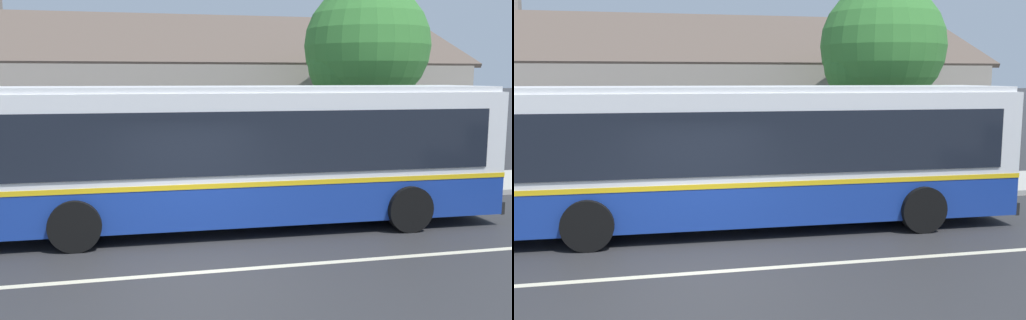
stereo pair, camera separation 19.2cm
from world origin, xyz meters
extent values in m
plane|color=#2D2D30|center=(0.00, 0.00, 0.00)|extent=(300.00, 300.00, 0.00)
cube|color=#ADAAA3|center=(0.00, 6.00, 0.07)|extent=(60.00, 3.00, 0.15)
cube|color=beige|center=(0.00, 0.00, 0.00)|extent=(60.00, 0.16, 0.01)
cube|color=gray|center=(0.09, 14.76, 1.86)|extent=(22.68, 10.57, 3.72)
cube|color=brown|center=(0.09, 12.11, 4.76)|extent=(23.28, 5.34, 2.23)
cube|color=brown|center=(0.09, 17.40, 4.76)|extent=(23.28, 5.34, 2.23)
cube|color=black|center=(8.03, 9.44, 2.05)|extent=(1.10, 0.06, 1.30)
cube|color=#4C3323|center=(3.49, 9.44, 1.05)|extent=(1.00, 0.06, 2.10)
cube|color=navy|center=(1.13, 2.90, 0.70)|extent=(11.82, 2.73, 0.84)
cube|color=gold|center=(1.13, 2.90, 1.17)|extent=(11.84, 2.75, 0.10)
cube|color=white|center=(1.13, 2.90, 2.10)|extent=(11.82, 2.73, 1.77)
cube|color=white|center=(1.13, 2.90, 3.04)|extent=(11.58, 2.60, 0.12)
cube|color=black|center=(1.15, 4.16, 2.00)|extent=(10.83, 0.25, 1.27)
cube|color=black|center=(1.10, 1.64, 2.00)|extent=(10.83, 0.25, 1.27)
cube|color=black|center=(7.03, 2.78, 2.00)|extent=(0.08, 2.20, 1.27)
cube|color=black|center=(7.03, 2.78, 2.84)|extent=(0.07, 1.75, 0.24)
cube|color=black|center=(7.05, 2.78, 0.40)|extent=(0.13, 2.50, 0.28)
cube|color=#197233|center=(-0.32, 4.20, 0.70)|extent=(3.30, 0.10, 0.59)
cube|color=black|center=(5.74, 4.08, 1.45)|extent=(0.90, 0.05, 2.36)
cylinder|color=black|center=(4.80, 4.08, 0.50)|extent=(1.01, 0.30, 1.00)
cylinder|color=black|center=(4.75, 1.58, 0.50)|extent=(1.01, 0.30, 1.00)
cylinder|color=black|center=(-2.08, 4.21, 0.50)|extent=(1.01, 0.30, 1.00)
cylinder|color=black|center=(-2.13, 1.71, 0.50)|extent=(1.01, 0.30, 1.00)
cylinder|color=#4C3828|center=(6.07, 7.03, 1.51)|extent=(0.43, 0.43, 3.01)
sphere|color=#387A33|center=(6.07, 7.03, 4.24)|extent=(3.77, 3.77, 3.77)
sphere|color=#387A33|center=(5.36, 6.92, 3.67)|extent=(2.25, 2.25, 2.25)
camera|label=1|loc=(-1.17, -9.31, 3.29)|focal=40.00mm
camera|label=2|loc=(-0.98, -9.35, 3.29)|focal=40.00mm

